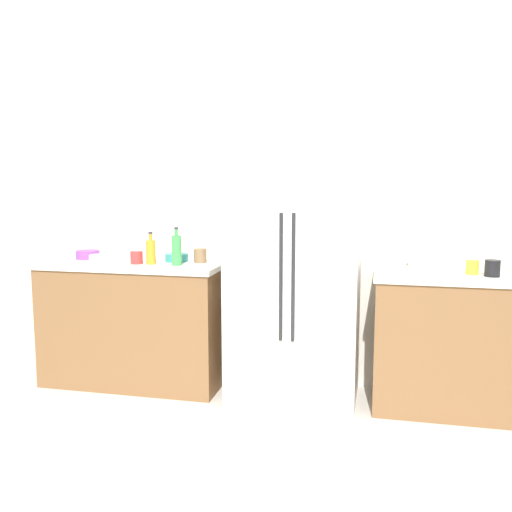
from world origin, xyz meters
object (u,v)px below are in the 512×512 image
at_px(bottle_a, 151,251).
at_px(bowl_a, 101,259).
at_px(rice_cooker, 427,249).
at_px(bowl_c, 177,257).
at_px(refrigerator, 295,270).
at_px(cup_d, 200,256).
at_px(cup_a, 492,268).
at_px(bottle_b, 177,250).
at_px(cup_b, 472,267).
at_px(bowl_b, 88,255).
at_px(cup_c, 137,257).

relative_size(bottle_a, bowl_a, 1.36).
bearing_deg(rice_cooker, bowl_c, 175.85).
bearing_deg(refrigerator, rice_cooker, 0.15).
bearing_deg(bowl_a, bottle_a, 6.45).
bearing_deg(cup_d, bowl_a, -163.95).
bearing_deg(cup_a, bowl_a, -179.46).
relative_size(cup_d, bowl_a, 0.59).
height_order(refrigerator, bottle_a, refrigerator).
bearing_deg(refrigerator, bowl_c, 171.79).
bearing_deg(cup_a, bottle_a, 179.59).
bearing_deg(bottle_b, cup_b, 1.77).
bearing_deg(rice_cooker, cup_d, 175.87).
bearing_deg(cup_b, bottle_b, -178.23).
bearing_deg(bowl_b, cup_b, -2.11).
relative_size(cup_b, cup_c, 1.01).
relative_size(bottle_a, cup_b, 2.57).
relative_size(bottle_b, cup_c, 3.01).
bearing_deg(bottle_a, rice_cooker, 1.27).
bearing_deg(bowl_c, cup_a, -4.94).
bearing_deg(cup_d, cup_a, -5.00).
distance_m(refrigerator, bottle_a, 1.05).
distance_m(bottle_a, cup_c, 0.12).
distance_m(cup_a, cup_d, 2.01).
bearing_deg(cup_d, bowl_c, 175.64).
distance_m(rice_cooker, bowl_b, 2.52).
relative_size(bowl_b, bowl_c, 1.03).
distance_m(bottle_b, bowl_a, 0.58).
bearing_deg(bowl_c, bottle_b, -69.09).
distance_m(refrigerator, cup_d, 0.74).
xyz_separation_m(bottle_b, cup_c, (-0.31, 0.01, -0.07)).
bearing_deg(rice_cooker, refrigerator, -179.85).
distance_m(cup_d, bowl_c, 0.19).
height_order(rice_cooker, bottle_a, rice_cooker).
xyz_separation_m(cup_a, cup_b, (-0.11, 0.06, -0.01)).
relative_size(cup_c, bowl_b, 0.51).
bearing_deg(cup_c, bottle_a, 2.63).
bearing_deg(bowl_b, cup_c, -18.00).
relative_size(cup_a, cup_b, 1.15).
distance_m(cup_b, cup_c, 2.32).
height_order(cup_c, cup_d, cup_d).
bearing_deg(cup_c, rice_cooker, 1.34).
bearing_deg(bowl_a, bowl_b, 138.42).
xyz_separation_m(cup_b, bowl_a, (-2.58, -0.09, -0.02)).
height_order(cup_a, bowl_b, cup_a).
bearing_deg(cup_b, bowl_a, -178.02).
distance_m(rice_cooker, cup_d, 1.61).
height_order(rice_cooker, bottle_b, rice_cooker).
relative_size(rice_cooker, bottle_b, 1.16).
height_order(cup_a, cup_d, cup_a).
xyz_separation_m(rice_cooker, cup_c, (-2.03, -0.05, -0.11)).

